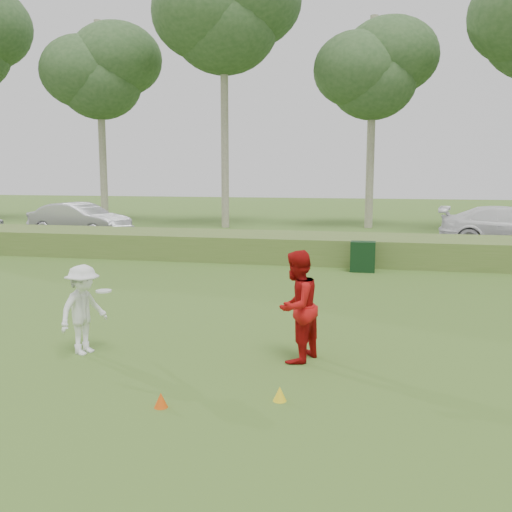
% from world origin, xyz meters
% --- Properties ---
extents(ground, '(120.00, 120.00, 0.00)m').
position_xyz_m(ground, '(0.00, 0.00, 0.00)').
color(ground, '#3B6321').
rests_on(ground, ground).
extents(reed_strip, '(80.00, 3.00, 0.90)m').
position_xyz_m(reed_strip, '(0.00, 12.00, 0.45)').
color(reed_strip, '#506E2C').
rests_on(reed_strip, ground).
extents(park_road, '(80.00, 6.00, 0.06)m').
position_xyz_m(park_road, '(0.00, 17.00, 0.03)').
color(park_road, '#2D2D2D').
rests_on(park_road, ground).
extents(tree_2, '(6.50, 6.50, 12.00)m').
position_xyz_m(tree_2, '(-14.00, 24.00, 8.97)').
color(tree_2, gray).
rests_on(tree_2, ground).
extents(tree_3, '(7.80, 7.80, 15.50)m').
position_xyz_m(tree_3, '(-6.00, 23.00, 11.60)').
color(tree_3, gray).
rests_on(tree_3, ground).
extents(tree_4, '(6.24, 6.24, 11.50)m').
position_xyz_m(tree_4, '(2.00, 24.50, 8.59)').
color(tree_4, gray).
rests_on(tree_4, ground).
extents(player_white, '(0.97, 1.15, 1.58)m').
position_xyz_m(player_white, '(-2.31, 0.46, 0.79)').
color(player_white, white).
rests_on(player_white, ground).
extents(player_red, '(1.00, 1.11, 1.89)m').
position_xyz_m(player_red, '(1.39, 0.88, 0.95)').
color(player_red, '#AF0F0F').
rests_on(player_red, ground).
extents(cone_orange, '(0.19, 0.19, 0.21)m').
position_xyz_m(cone_orange, '(-0.12, -1.44, 0.10)').
color(cone_orange, '#EB4F0C').
rests_on(cone_orange, ground).
extents(cone_yellow, '(0.19, 0.19, 0.21)m').
position_xyz_m(cone_yellow, '(1.42, -0.87, 0.11)').
color(cone_yellow, yellow).
rests_on(cone_yellow, ground).
extents(utility_cabinet, '(0.78, 0.49, 0.97)m').
position_xyz_m(utility_cabinet, '(2.18, 9.93, 0.49)').
color(utility_cabinet, black).
rests_on(utility_cabinet, ground).
extents(car_mid, '(5.24, 2.66, 1.65)m').
position_xyz_m(car_mid, '(-11.23, 16.11, 0.88)').
color(car_mid, silver).
rests_on(car_mid, park_road).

